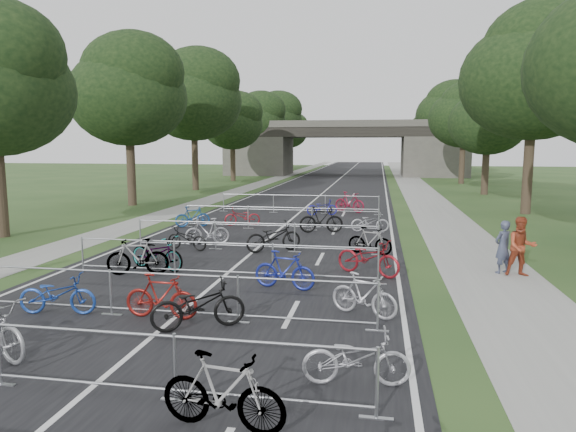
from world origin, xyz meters
The scene contains 45 objects.
road centered at (0.00, 50.00, 0.01)m, with size 11.00×140.00×0.01m, color black.
sidewalk_right centered at (8.00, 50.00, 0.01)m, with size 3.00×140.00×0.01m, color gray.
sidewalk_left centered at (-7.50, 50.00, 0.01)m, with size 2.00×140.00×0.01m, color gray.
lane_markings centered at (0.00, 50.00, 0.00)m, with size 0.12×140.00×0.00m, color silver.
overpass_bridge centered at (0.00, 65.00, 3.53)m, with size 31.00×8.00×7.05m.
tree_left_1 centered at (-11.39, 27.93, 7.30)m, with size 7.56×7.56×11.53m.
tree_right_1 centered at (13.11, 27.93, 7.90)m, with size 8.18×8.18×12.47m.
tree_left_2 centered at (-11.39, 39.93, 8.12)m, with size 8.40×8.40×12.81m.
tree_right_2 centered at (13.11, 39.93, 5.95)m, with size 6.16×6.16×9.39m.
tree_left_3 centered at (-11.39, 51.93, 6.49)m, with size 6.72×6.72×10.25m.
tree_right_3 centered at (13.11, 51.93, 6.92)m, with size 7.17×7.17×10.93m.
tree_left_4 centered at (-11.39, 63.93, 7.30)m, with size 7.56×7.56×11.53m.
tree_right_4 centered at (13.11, 63.93, 7.90)m, with size 8.18×8.18×12.47m.
tree_left_5 centered at (-11.39, 75.93, 8.12)m, with size 8.40×8.40×12.81m.
tree_right_5 centered at (13.11, 75.93, 5.95)m, with size 6.16×6.16×9.39m.
tree_left_6 centered at (-11.39, 87.93, 6.49)m, with size 6.72×6.72×10.25m.
tree_right_6 centered at (13.11, 87.93, 6.92)m, with size 7.17×7.17×10.93m.
barrier_row_1 centered at (0.00, 3.60, 0.55)m, with size 9.70×0.08×1.10m.
barrier_row_2 centered at (0.00, 7.20, 0.55)m, with size 9.70×0.08×1.10m.
barrier_row_3 centered at (0.00, 11.00, 0.55)m, with size 9.70×0.08×1.10m.
barrier_row_4 centered at (0.00, 15.00, 0.55)m, with size 9.70×0.08×1.10m.
barrier_row_5 centered at (0.00, 20.00, 0.55)m, with size 9.70×0.08×1.10m.
barrier_row_6 centered at (0.00, 26.00, 0.55)m, with size 9.70×0.08×1.10m.
bike_6 centered at (2.50, 2.94, 0.56)m, with size 0.52×1.85×1.11m, color #9FA2A7.
bike_7 centered at (4.26, 4.62, 0.47)m, with size 0.62×1.79×0.94m, color #A5A5AD.
bike_8 centered at (-2.79, 7.04, 0.48)m, with size 0.64×1.83×0.96m, color #1C419E.
bike_9 centered at (-0.27, 7.15, 0.52)m, with size 0.49×1.74×1.05m, color maroon.
bike_10 centered at (0.80, 6.66, 0.53)m, with size 0.71×2.03×1.07m, color black.
bike_11 centered at (4.28, 8.14, 0.51)m, with size 0.47×1.68×1.01m, color #A8A8B0.
bike_12 centered at (-2.63, 10.80, 0.56)m, with size 0.53×1.87×1.13m, color #9FA2A7.
bike_13 centered at (-2.33, 11.53, 0.55)m, with size 0.73×2.09×1.10m, color #9FA2A7.
bike_14 centered at (2.06, 10.04, 0.53)m, with size 0.50×1.78×1.07m, color navy.
bike_15 centered at (4.30, 12.01, 0.55)m, with size 0.74×2.11×1.11m, color maroon.
bike_16 centered at (-2.54, 14.62, 0.45)m, with size 0.60×1.72×0.91m, color black.
bike_17 centered at (-2.15, 15.85, 0.53)m, with size 0.50×1.76×1.06m, color #96979D.
bike_18 centered at (0.75, 14.93, 0.56)m, with size 0.75×2.14×1.12m, color black.
bike_19 centered at (4.30, 15.08, 0.50)m, with size 0.47×1.65×0.99m, color #9FA2A7.
bike_20 centered at (-4.30, 19.95, 0.50)m, with size 0.47×1.68×1.01m, color navy.
bike_21 centered at (-2.03, 20.78, 0.46)m, with size 0.61×1.74×0.92m, color maroon.
bike_22 centered at (2.03, 19.41, 0.60)m, with size 0.56×1.99×1.19m, color black.
bike_23 centered at (4.21, 20.07, 0.45)m, with size 0.60×1.72×0.91m, color #A0A0A7.
bike_26 centered at (1.43, 25.25, 0.45)m, with size 0.60×1.72×0.91m, color #1D1C9E.
bike_27 centered at (2.89, 26.80, 0.61)m, with size 0.57×2.02×1.21m, color maroon.
pedestrian_a centered at (8.38, 12.97, 0.83)m, with size 0.60×0.39×1.65m, color #383F55.
pedestrian_b centered at (8.84, 12.68, 0.91)m, with size 0.88×0.69×1.81m, color #92381F.
Camera 1 is at (4.55, -3.49, 3.95)m, focal length 32.00 mm.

